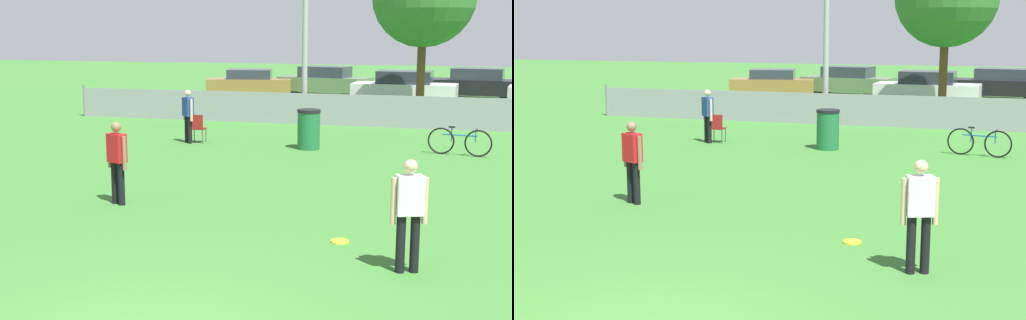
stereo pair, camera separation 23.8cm
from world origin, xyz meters
TOP-DOWN VIEW (x-y plane):
  - fence_backline at (0.00, 18.00)m, footprint 21.59×0.07m
  - player_defender_red at (-3.06, 5.65)m, footprint 0.48×0.35m
  - player_receiver_white at (2.58, 3.22)m, footprint 0.50×0.33m
  - spectator_in_blue at (-4.50, 12.99)m, footprint 0.40×0.39m
  - frisbee_disc at (1.45, 4.37)m, footprint 0.30×0.30m
  - folding_chair_sideline at (-4.24, 13.05)m, footprint 0.43×0.44m
  - bicycle_sideline at (3.21, 13.03)m, footprint 1.67×0.48m
  - trash_bin at (-0.86, 12.91)m, footprint 0.66×0.66m
  - parked_car_tan at (-7.18, 28.32)m, footprint 4.49×2.57m
  - parked_car_olive at (-3.49, 29.26)m, footprint 4.83×2.54m
  - parked_car_white at (0.75, 25.69)m, footprint 4.61×1.98m
  - parked_car_dark at (3.90, 29.39)m, footprint 4.73×2.25m

SIDE VIEW (x-z plane):
  - frisbee_disc at x=1.45m, z-range 0.00..0.03m
  - bicycle_sideline at x=3.21m, z-range -0.01..0.76m
  - folding_chair_sideline at x=-4.24m, z-range 0.07..0.92m
  - fence_backline at x=0.00m, z-range -0.05..1.16m
  - trash_bin at x=-0.86m, z-range 0.00..1.12m
  - parked_car_tan at x=-7.18m, z-range -0.01..1.29m
  - parked_car_olive at x=-3.49m, z-range -0.02..1.43m
  - parked_car_dark at x=3.90m, z-range -0.02..1.44m
  - parked_car_white at x=0.75m, z-range -0.02..1.47m
  - spectator_in_blue at x=-4.50m, z-range 0.10..1.67m
  - player_defender_red at x=-3.06m, z-range 0.11..1.70m
  - player_receiver_white at x=2.58m, z-range 0.11..1.70m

